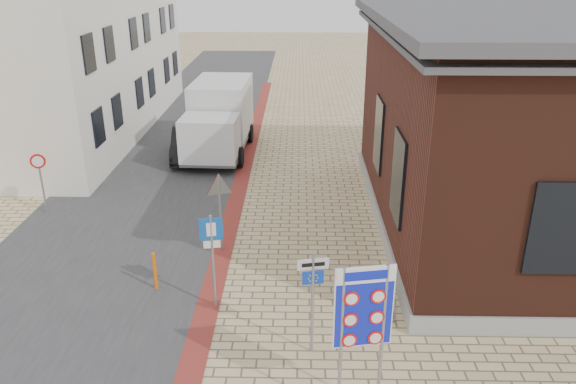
% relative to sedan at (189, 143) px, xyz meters
% --- Properties ---
extents(ground, '(120.00, 120.00, 0.00)m').
position_rel_sedan_xyz_m(ground, '(4.58, -13.68, -0.67)').
color(ground, tan).
rests_on(ground, ground).
extents(road_strip, '(7.00, 60.00, 0.02)m').
position_rel_sedan_xyz_m(road_strip, '(-0.92, 1.32, -0.66)').
color(road_strip, '#38383A').
rests_on(road_strip, ground).
extents(curb_strip, '(0.60, 40.00, 0.02)m').
position_rel_sedan_xyz_m(curb_strip, '(2.58, -3.68, -0.66)').
color(curb_strip, maroon).
rests_on(curb_strip, ground).
extents(townhouse_near, '(7.40, 6.40, 8.30)m').
position_rel_sedan_xyz_m(townhouse_near, '(-6.41, -1.68, 3.50)').
color(townhouse_near, white).
rests_on(townhouse_near, ground).
extents(townhouse_mid, '(7.40, 6.40, 9.10)m').
position_rel_sedan_xyz_m(townhouse_mid, '(-6.42, 4.32, 3.90)').
color(townhouse_mid, white).
rests_on(townhouse_mid, ground).
extents(townhouse_far, '(7.40, 6.40, 8.30)m').
position_rel_sedan_xyz_m(townhouse_far, '(-6.41, 10.32, 3.50)').
color(townhouse_far, white).
rests_on(townhouse_far, ground).
extents(bike_rack, '(0.08, 1.80, 0.60)m').
position_rel_sedan_xyz_m(bike_rack, '(7.23, -11.48, -0.41)').
color(bike_rack, slate).
rests_on(bike_rack, ground).
extents(sedan, '(1.89, 4.21, 1.34)m').
position_rel_sedan_xyz_m(sedan, '(0.00, 0.00, 0.00)').
color(sedan, black).
rests_on(sedan, ground).
extents(box_truck, '(2.75, 6.08, 3.13)m').
position_rel_sedan_xyz_m(box_truck, '(1.28, 0.73, 0.95)').
color(box_truck, slate).
rests_on(box_truck, ground).
extents(border_sign, '(1.10, 0.24, 3.25)m').
position_rel_sedan_xyz_m(border_sign, '(6.07, -15.18, 1.68)').
color(border_sign, gray).
rests_on(border_sign, ground).
extents(essen_sign, '(0.68, 0.16, 2.53)m').
position_rel_sedan_xyz_m(essen_sign, '(5.20, -13.38, 1.01)').
color(essen_sign, gray).
rests_on(essen_sign, ground).
extents(parking_sign, '(0.56, 0.15, 2.57)m').
position_rel_sedan_xyz_m(parking_sign, '(2.78, -11.68, 1.09)').
color(parking_sign, gray).
rests_on(parking_sign, ground).
extents(yield_sign, '(0.84, 0.34, 2.45)m').
position_rel_sedan_xyz_m(yield_sign, '(2.56, -8.65, 1.20)').
color(yield_sign, gray).
rests_on(yield_sign, ground).
extents(speed_sign, '(0.50, 0.16, 2.17)m').
position_rel_sedan_xyz_m(speed_sign, '(-3.92, -6.07, 0.77)').
color(speed_sign, gray).
rests_on(speed_sign, ground).
extents(bollard, '(0.13, 0.13, 1.09)m').
position_rel_sedan_xyz_m(bollard, '(1.08, -10.88, -0.13)').
color(bollard, orange).
rests_on(bollard, ground).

